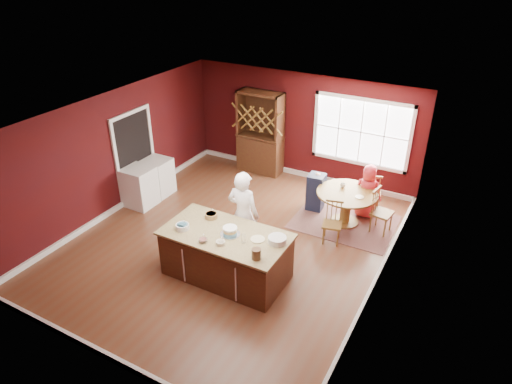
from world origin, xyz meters
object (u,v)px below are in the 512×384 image
at_px(baker, 243,215).
at_px(high_chair, 316,191).
at_px(chair_east, 382,211).
at_px(kitchen_island, 226,256).
at_px(seated_woman, 368,191).
at_px(toddler, 321,176).
at_px(washer, 140,187).
at_px(dining_table, 346,201).
at_px(dryer, 158,177).
at_px(layer_cake, 230,231).
at_px(chair_north, 372,191).
at_px(hutch, 260,133).
at_px(chair_south, 332,223).

relative_size(baker, high_chair, 1.99).
relative_size(baker, chair_east, 1.80).
relative_size(kitchen_island, seated_woman, 1.82).
bearing_deg(kitchen_island, toddler, 79.89).
height_order(chair_east, washer, chair_east).
distance_m(dining_table, washer, 4.70).
bearing_deg(washer, dryer, 90.00).
bearing_deg(seated_woman, washer, 18.11).
bearing_deg(dryer, washer, -90.00).
relative_size(layer_cake, dryer, 0.40).
distance_m(baker, toddler, 2.48).
xyz_separation_m(kitchen_island, chair_east, (2.09, 2.80, 0.06)).
bearing_deg(chair_north, high_chair, 12.00).
bearing_deg(hutch, high_chair, -29.34).
height_order(layer_cake, chair_north, layer_cake).
bearing_deg(chair_north, chair_south, 62.96).
relative_size(layer_cake, hutch, 0.16).
bearing_deg(washer, chair_east, 16.59).
xyz_separation_m(layer_cake, hutch, (-1.64, 4.17, 0.09)).
height_order(kitchen_island, chair_east, chair_east).
xyz_separation_m(high_chair, washer, (-3.64, -1.78, 0.01)).
relative_size(kitchen_island, baker, 1.27).
height_order(kitchen_island, high_chair, kitchen_island).
distance_m(hutch, washer, 3.39).
distance_m(chair_south, toddler, 1.45).
bearing_deg(chair_south, chair_north, 65.62).
bearing_deg(toddler, seated_woman, 7.35).
bearing_deg(chair_south, layer_cake, -135.85).
xyz_separation_m(chair_south, dryer, (-4.43, -0.06, -0.00)).
xyz_separation_m(layer_cake, toddler, (0.47, 3.12, -0.18)).
distance_m(kitchen_island, hutch, 4.51).
height_order(baker, high_chair, baker).
height_order(layer_cake, seated_woman, seated_woman).
xyz_separation_m(high_chair, dryer, (-3.64, -1.14, -0.00)).
bearing_deg(dryer, chair_south, 0.75).
bearing_deg(layer_cake, dryer, 149.81).
relative_size(layer_cake, chair_south, 0.40).
bearing_deg(chair_north, washer, 10.32).
xyz_separation_m(chair_south, hutch, (-2.86, 2.24, 0.63)).
distance_m(dining_table, seated_woman, 0.58).
xyz_separation_m(dining_table, hutch, (-2.86, 1.40, 0.55)).
bearing_deg(toddler, dining_table, -25.02).
xyz_separation_m(dining_table, chair_east, (0.78, 0.02, -0.04)).
xyz_separation_m(kitchen_island, dining_table, (1.31, 2.78, 0.10)).
distance_m(toddler, washer, 4.16).
distance_m(kitchen_island, layer_cake, 0.56).
xyz_separation_m(kitchen_island, seated_woman, (1.62, 3.27, 0.18)).
distance_m(chair_east, dryer, 5.30).
xyz_separation_m(chair_north, hutch, (-3.18, 0.56, 0.61)).
xyz_separation_m(chair_east, dryer, (-5.22, -0.91, -0.05)).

